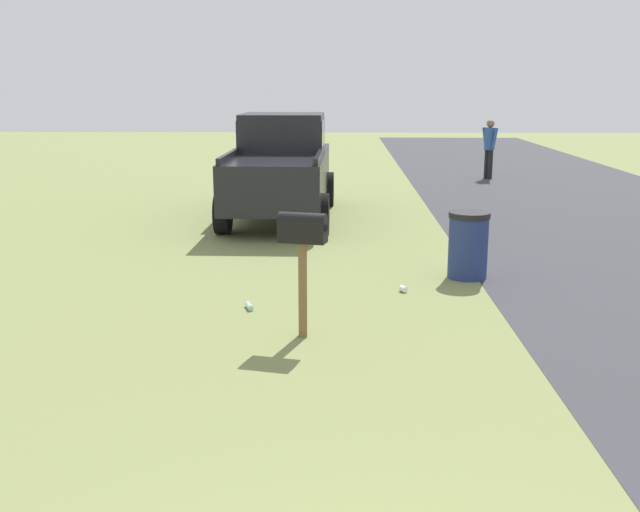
{
  "coord_description": "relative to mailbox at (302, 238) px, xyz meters",
  "views": [
    {
      "loc": [
        -2.0,
        0.32,
        2.7
      ],
      "look_at": [
        5.32,
        0.52,
        0.98
      ],
      "focal_mm": 41.43,
      "sensor_mm": 36.0,
      "label": 1
    }
  ],
  "objects": [
    {
      "name": "pickup_truck",
      "position": [
        7.4,
        0.82,
        -0.0
      ],
      "size": [
        4.99,
        2.14,
        2.09
      ],
      "rotation": [
        0.0,
        0.0,
        -0.02
      ],
      "color": "black",
      "rests_on": "ground"
    },
    {
      "name": "trash_bin",
      "position": [
        2.57,
        -2.21,
        -0.62
      ],
      "size": [
        0.58,
        0.58,
        0.95
      ],
      "color": "navy",
      "rests_on": "ground"
    },
    {
      "name": "litter_bottle_by_mailbox",
      "position": [
        0.99,
        0.71,
        -1.07
      ],
      "size": [
        0.23,
        0.13,
        0.07
      ],
      "primitive_type": "cylinder",
      "rotation": [
        0.0,
        1.57,
        3.44
      ],
      "color": "#B2D8BF",
      "rests_on": "ground"
    },
    {
      "name": "litter_cup_near_hydrant",
      "position": [
        1.79,
        -1.24,
        -1.06
      ],
      "size": [
        0.13,
        0.12,
        0.08
      ],
      "primitive_type": "cylinder",
      "rotation": [
        0.0,
        1.57,
        0.51
      ],
      "color": "white",
      "rests_on": "ground"
    },
    {
      "name": "pedestrian",
      "position": [
        13.79,
        -4.67,
        -0.12
      ],
      "size": [
        0.43,
        0.39,
        1.69
      ],
      "rotation": [
        0.0,
        0.0,
        2.14
      ],
      "color": "black",
      "rests_on": "ground"
    },
    {
      "name": "mailbox",
      "position": [
        0.0,
        0.0,
        0.0
      ],
      "size": [
        0.31,
        0.54,
        1.37
      ],
      "rotation": [
        0.0,
        0.0,
        -0.23
      ],
      "color": "brown",
      "rests_on": "ground"
    }
  ]
}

